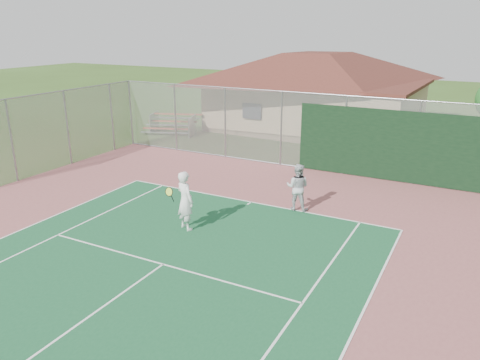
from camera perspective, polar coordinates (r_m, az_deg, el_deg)
name	(u,v)px	position (r m, az deg, el deg)	size (l,w,h in m)	color
back_fence	(346,138)	(21.03, 12.85, 5.02)	(20.08, 0.11, 3.53)	gray
side_fence_left	(68,128)	(23.60, -20.28, 5.96)	(0.08, 9.00, 3.50)	gray
clubhouse	(317,84)	(30.11, 9.32, 11.49)	(13.54, 9.32, 5.70)	tan
bleachers	(172,123)	(29.42, -8.24, 6.85)	(3.56, 2.69, 1.13)	#AE4328
player_white_front	(185,201)	(15.11, -6.71, -2.56)	(0.99, 0.76, 1.95)	white
player_grey_back	(298,188)	(16.76, 7.03, -0.92)	(0.91, 0.76, 1.71)	#B5B8BB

